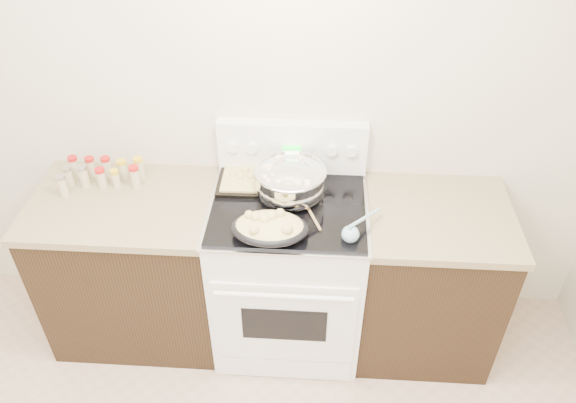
{
  "coord_description": "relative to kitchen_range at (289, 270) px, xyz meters",
  "views": [
    {
      "loc": [
        0.48,
        -0.7,
        2.65
      ],
      "look_at": [
        0.35,
        1.37,
        1.0
      ],
      "focal_mm": 35.0,
      "sensor_mm": 36.0,
      "label": 1
    }
  ],
  "objects": [
    {
      "name": "room_shell",
      "position": [
        -0.35,
        -1.42,
        1.21
      ],
      "size": [
        4.1,
        3.6,
        2.75
      ],
      "color": "beige",
      "rests_on": "ground"
    },
    {
      "name": "counter_left",
      "position": [
        -0.83,
        0.01,
        -0.03
      ],
      "size": [
        0.93,
        0.67,
        0.92
      ],
      "color": "black",
      "rests_on": "ground"
    },
    {
      "name": "counter_right",
      "position": [
        0.73,
        0.01,
        -0.03
      ],
      "size": [
        0.73,
        0.67,
        0.92
      ],
      "color": "black",
      "rests_on": "ground"
    },
    {
      "name": "kitchen_range",
      "position": [
        0.0,
        0.0,
        0.0
      ],
      "size": [
        0.78,
        0.73,
        1.22
      ],
      "color": "white",
      "rests_on": "ground"
    },
    {
      "name": "mixing_bowl",
      "position": [
        0.0,
        0.06,
        0.53
      ],
      "size": [
        0.45,
        0.45,
        0.2
      ],
      "color": "silver",
      "rests_on": "kitchen_range"
    },
    {
      "name": "roasting_pan",
      "position": [
        -0.07,
        -0.23,
        0.5
      ],
      "size": [
        0.35,
        0.25,
        0.11
      ],
      "color": "black",
      "rests_on": "kitchen_range"
    },
    {
      "name": "baking_sheet",
      "position": [
        -0.15,
        0.18,
        0.47
      ],
      "size": [
        0.45,
        0.32,
        0.06
      ],
      "color": "black",
      "rests_on": "kitchen_range"
    },
    {
      "name": "wooden_spoon",
      "position": [
        0.08,
        -0.12,
        0.46
      ],
      "size": [
        0.12,
        0.27,
        0.04
      ],
      "color": "tan",
      "rests_on": "kitchen_range"
    },
    {
      "name": "blue_ladle",
      "position": [
        0.3,
        -0.23,
        0.49
      ],
      "size": [
        0.19,
        0.24,
        0.1
      ],
      "color": "#87B0C9",
      "rests_on": "kitchen_range"
    },
    {
      "name": "spice_jars",
      "position": [
        -0.97,
        0.15,
        0.49
      ],
      "size": [
        0.4,
        0.23,
        0.13
      ],
      "color": "#BFB28C",
      "rests_on": "counter_left"
    }
  ]
}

